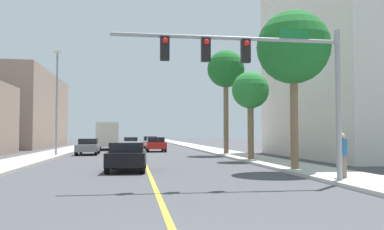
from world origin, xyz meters
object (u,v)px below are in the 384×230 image
(traffic_signal_mast, at_px, (263,66))
(street_lamp, at_px, (57,97))
(palm_far, at_px, (226,70))
(car_silver, at_px, (150,142))
(car_black, at_px, (127,156))
(car_gray, at_px, (88,146))
(palm_near, at_px, (293,48))
(car_white, at_px, (131,143))
(delivery_truck, at_px, (108,135))
(palm_mid, at_px, (250,92))
(car_red, at_px, (156,144))
(pedestrian, at_px, (342,155))

(traffic_signal_mast, bearing_deg, street_lamp, 118.69)
(palm_far, bearing_deg, car_silver, 107.38)
(car_black, bearing_deg, traffic_signal_mast, -49.78)
(car_gray, height_order, car_silver, car_silver)
(palm_near, relative_size, palm_far, 0.87)
(street_lamp, bearing_deg, car_black, -66.16)
(car_white, distance_m, car_silver, 3.17)
(palm_far, height_order, delivery_truck, palm_far)
(palm_mid, distance_m, car_red, 16.84)
(traffic_signal_mast, relative_size, palm_near, 1.08)
(pedestrian, bearing_deg, car_gray, -122.48)
(pedestrian, bearing_deg, car_silver, -142.19)
(car_gray, distance_m, delivery_truck, 11.26)
(street_lamp, relative_size, car_black, 2.05)
(delivery_truck, bearing_deg, pedestrian, -73.83)
(traffic_signal_mast, height_order, palm_far, palm_far)
(traffic_signal_mast, bearing_deg, palm_far, 80.48)
(car_red, relative_size, car_white, 1.02)
(car_white, bearing_deg, palm_near, -74.27)
(car_red, bearing_deg, car_black, -98.47)
(car_silver, relative_size, pedestrian, 2.59)
(traffic_signal_mast, xyz_separation_m, car_black, (-4.89, 6.41, -3.53))
(traffic_signal_mast, height_order, street_lamp, street_lamp)
(car_white, bearing_deg, traffic_signal_mast, -80.99)
(traffic_signal_mast, xyz_separation_m, car_silver, (-2.42, 38.21, -3.50))
(palm_near, xyz_separation_m, car_white, (-8.02, 31.35, -5.31))
(traffic_signal_mast, distance_m, car_silver, 38.44)
(car_black, height_order, pedestrian, pedestrian)
(palm_near, bearing_deg, car_red, 103.41)
(palm_mid, xyz_separation_m, palm_far, (0.08, 7.52, 2.64))
(car_silver, bearing_deg, street_lamp, -115.26)
(car_black, distance_m, pedestrian, 10.07)
(car_red, height_order, car_silver, car_silver)
(car_red, bearing_deg, car_silver, 89.26)
(street_lamp, height_order, palm_far, palm_far)
(palm_far, relative_size, delivery_truck, 1.07)
(delivery_truck, bearing_deg, car_gray, -97.34)
(car_black, bearing_deg, car_red, 85.87)
(car_black, bearing_deg, car_gray, 105.44)
(car_silver, relative_size, car_black, 1.09)
(palm_near, height_order, delivery_truck, palm_near)
(palm_mid, height_order, car_black, palm_mid)
(car_white, distance_m, delivery_truck, 3.63)
(palm_mid, relative_size, delivery_truck, 0.71)
(car_silver, bearing_deg, palm_far, -73.91)
(car_red, relative_size, car_gray, 0.87)
(traffic_signal_mast, bearing_deg, palm_near, 56.41)
(palm_mid, bearing_deg, palm_near, -90.50)
(car_gray, height_order, car_white, car_white)
(car_black, bearing_deg, palm_near, -8.47)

